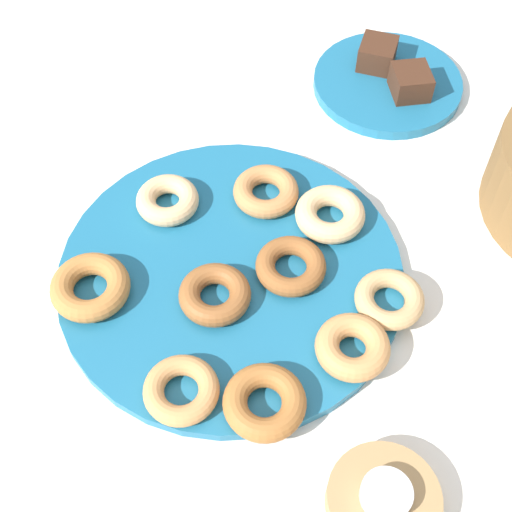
% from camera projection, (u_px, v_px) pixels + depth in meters
% --- Properties ---
extents(ground_plane, '(2.40, 2.40, 0.00)m').
position_uv_depth(ground_plane, '(231.00, 277.00, 0.87)').
color(ground_plane, white).
extents(donut_plate, '(0.41, 0.41, 0.01)m').
position_uv_depth(donut_plate, '(231.00, 273.00, 0.86)').
color(donut_plate, '#1E6B93').
rests_on(donut_plate, ground_plane).
extents(donut_0, '(0.12, 0.12, 0.02)m').
position_uv_depth(donut_0, '(266.00, 191.00, 0.91)').
color(donut_0, '#C6844C').
rests_on(donut_0, donut_plate).
extents(donut_1, '(0.13, 0.13, 0.03)m').
position_uv_depth(donut_1, '(90.00, 287.00, 0.83)').
color(donut_1, '#BC7A3D').
rests_on(donut_1, donut_plate).
extents(donut_2, '(0.11, 0.11, 0.03)m').
position_uv_depth(donut_2, '(353.00, 347.00, 0.78)').
color(donut_2, tan).
rests_on(donut_2, donut_plate).
extents(donut_3, '(0.08, 0.08, 0.02)m').
position_uv_depth(donut_3, '(168.00, 200.00, 0.90)').
color(donut_3, '#EABC84').
rests_on(donut_3, donut_plate).
extents(donut_4, '(0.12, 0.12, 0.02)m').
position_uv_depth(donut_4, '(291.00, 267.00, 0.85)').
color(donut_4, '#995B2D').
rests_on(donut_4, donut_plate).
extents(donut_5, '(0.09, 0.09, 0.02)m').
position_uv_depth(donut_5, '(181.00, 390.00, 0.76)').
color(donut_5, tan).
rests_on(donut_5, donut_plate).
extents(donut_6, '(0.10, 0.10, 0.02)m').
position_uv_depth(donut_6, '(215.00, 295.00, 0.82)').
color(donut_6, '#995B2D').
rests_on(donut_6, donut_plate).
extents(donut_7, '(0.10, 0.10, 0.03)m').
position_uv_depth(donut_7, '(330.00, 214.00, 0.89)').
color(donut_7, '#EABC84').
rests_on(donut_7, donut_plate).
extents(donut_8, '(0.10, 0.10, 0.03)m').
position_uv_depth(donut_8, '(265.00, 402.00, 0.75)').
color(donut_8, '#AD6B33').
rests_on(donut_8, donut_plate).
extents(donut_9, '(0.10, 0.10, 0.02)m').
position_uv_depth(donut_9, '(389.00, 299.00, 0.82)').
color(donut_9, tan).
rests_on(donut_9, donut_plate).
extents(cake_plate, '(0.21, 0.21, 0.02)m').
position_uv_depth(cake_plate, '(387.00, 83.00, 1.05)').
color(cake_plate, '#1E6B93').
rests_on(cake_plate, ground_plane).
extents(brownie_near, '(0.06, 0.06, 0.04)m').
position_uv_depth(brownie_near, '(377.00, 54.00, 1.05)').
color(brownie_near, '#472819').
rests_on(brownie_near, cake_plate).
extents(brownie_far, '(0.06, 0.06, 0.04)m').
position_uv_depth(brownie_far, '(411.00, 82.00, 1.02)').
color(brownie_far, '#472819').
rests_on(brownie_far, cake_plate).
extents(candle_holder, '(0.11, 0.11, 0.03)m').
position_uv_depth(candle_holder, '(383.00, 501.00, 0.70)').
color(candle_holder, tan).
rests_on(candle_holder, ground_plane).
extents(tealight, '(0.05, 0.05, 0.01)m').
position_uv_depth(tealight, '(386.00, 494.00, 0.68)').
color(tealight, silver).
rests_on(tealight, candle_holder).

